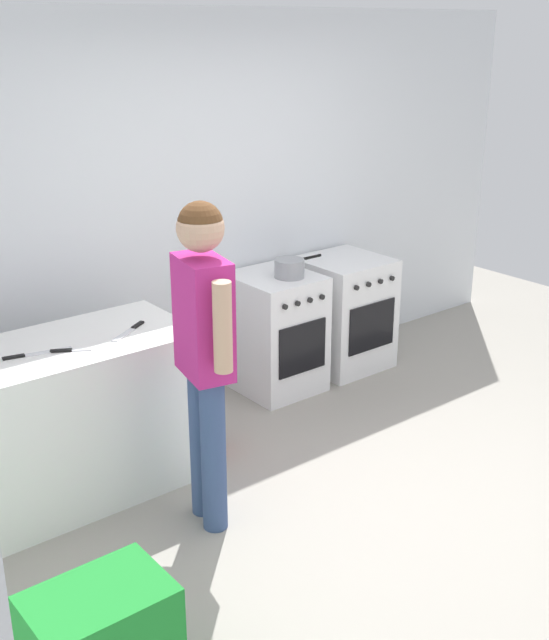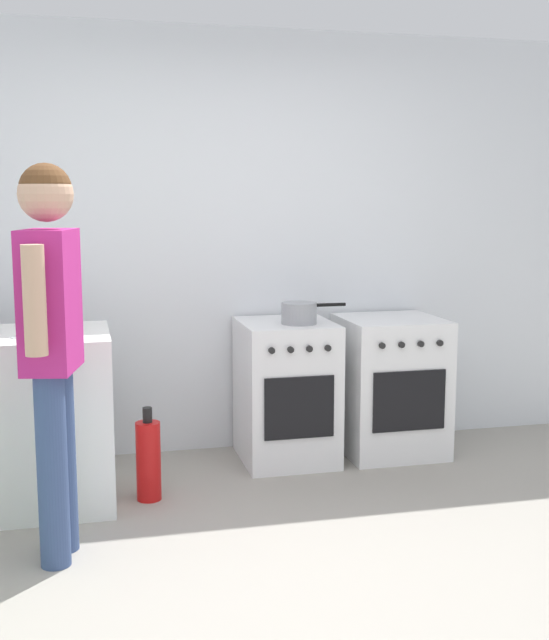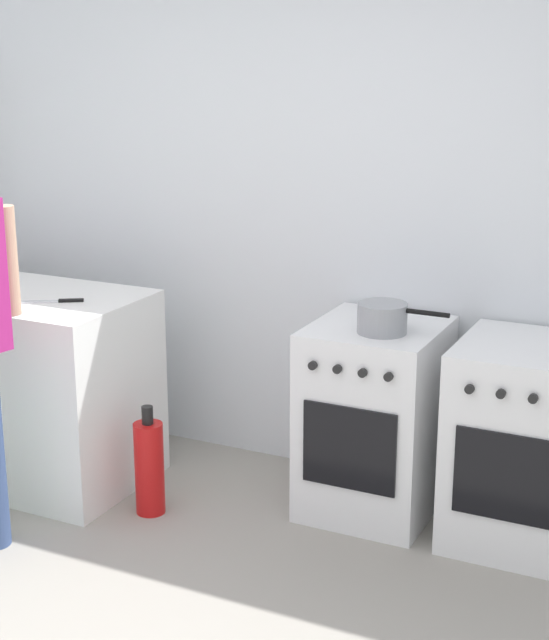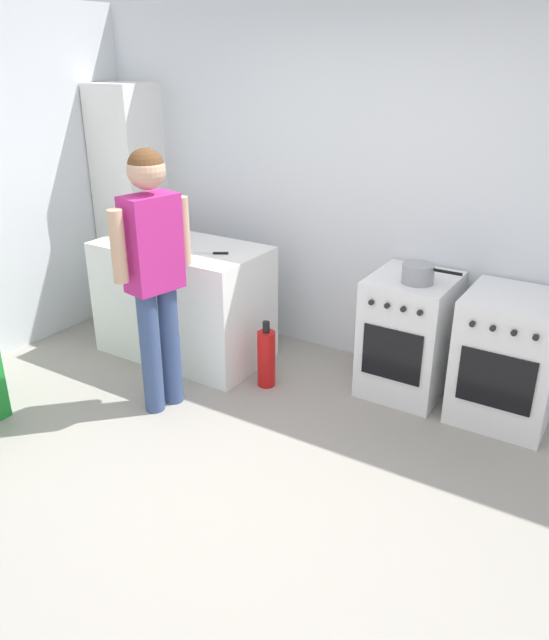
# 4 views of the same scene
# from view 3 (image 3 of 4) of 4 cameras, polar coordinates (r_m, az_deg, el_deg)

# --- Properties ---
(back_wall) EXTENTS (6.00, 0.10, 2.60)m
(back_wall) POSITION_cam_3_polar(r_m,az_deg,el_deg) (4.57, 3.64, 6.81)
(back_wall) COLOR silver
(back_wall) RESTS_ON ground
(counter_unit) EXTENTS (1.30, 0.70, 0.90)m
(counter_unit) POSITION_cam_3_polar(r_m,az_deg,el_deg) (4.85, -15.01, -3.54)
(counter_unit) COLOR white
(counter_unit) RESTS_ON ground
(oven_left) EXTENTS (0.55, 0.62, 0.85)m
(oven_left) POSITION_cam_3_polar(r_m,az_deg,el_deg) (4.34, 5.85, -5.71)
(oven_left) COLOR white
(oven_left) RESTS_ON ground
(oven_right) EXTENTS (0.60, 0.62, 0.85)m
(oven_right) POSITION_cam_3_polar(r_m,az_deg,el_deg) (4.18, 14.57, -7.02)
(oven_right) COLOR white
(oven_right) RESTS_ON ground
(pot) EXTENTS (0.39, 0.21, 0.13)m
(pot) POSITION_cam_3_polar(r_m,az_deg,el_deg) (4.08, 6.32, 0.12)
(pot) COLOR gray
(pot) RESTS_ON oven_left
(knife_chef) EXTENTS (0.28, 0.19, 0.01)m
(knife_chef) POSITION_cam_3_polar(r_m,az_deg,el_deg) (4.47, -12.85, 1.07)
(knife_chef) COLOR silver
(knife_chef) RESTS_ON counter_unit
(fire_extinguisher) EXTENTS (0.13, 0.13, 0.50)m
(fire_extinguisher) POSITION_cam_3_polar(r_m,az_deg,el_deg) (4.39, -7.30, -8.47)
(fire_extinguisher) COLOR red
(fire_extinguisher) RESTS_ON ground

